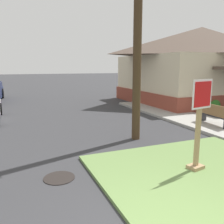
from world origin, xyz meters
The scene contains 7 objects.
grass_corner_patch centered at (2.11, 1.59, 0.04)m, with size 4.80×4.47×0.08m, color #668447.
sidewalk_strip centered at (5.71, 5.10, 0.06)m, with size 2.20×14.04×0.12m, color #9E9B93.
stop_sign centered at (2.08, 1.96, 1.08)m, with size 0.65×0.34×2.12m.
manhole_cover centered at (-1.01, 2.87, 0.01)m, with size 0.70×0.70×0.02m, color black.
street_bench centered at (5.69, 5.08, 0.59)m, with size 0.54×1.66×0.85m.
corner_house centered at (10.57, 11.44, 2.64)m, with size 10.00×9.30×5.15m.
shrub_near_porch centered at (8.33, 7.83, 0.37)m, with size 0.91×0.91×0.74m, color #2F6C23.
Camera 1 is at (-1.83, -2.26, 2.48)m, focal length 38.64 mm.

